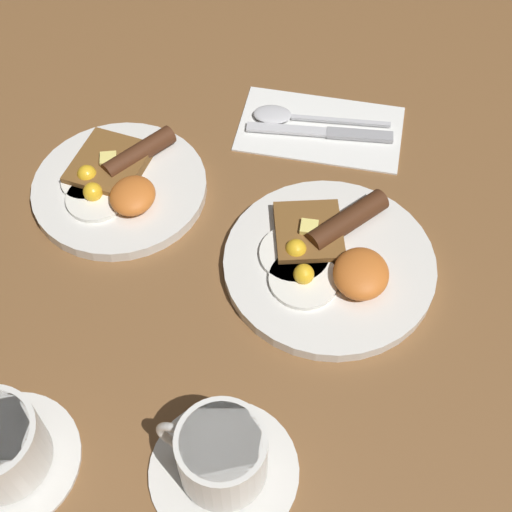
# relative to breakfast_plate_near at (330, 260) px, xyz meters

# --- Properties ---
(ground_plane) EXTENTS (3.00, 3.00, 0.00)m
(ground_plane) POSITION_rel_breakfast_plate_near_xyz_m (-0.00, -0.00, -0.01)
(ground_plane) COLOR brown
(breakfast_plate_near) EXTENTS (0.24, 0.24, 0.05)m
(breakfast_plate_near) POSITION_rel_breakfast_plate_near_xyz_m (0.00, 0.00, 0.00)
(breakfast_plate_near) COLOR silver
(breakfast_plate_near) RESTS_ON ground_plane
(breakfast_plate_far) EXTENTS (0.22, 0.22, 0.04)m
(breakfast_plate_far) POSITION_rel_breakfast_plate_near_xyz_m (0.07, 0.27, -0.00)
(breakfast_plate_far) COLOR silver
(breakfast_plate_far) RESTS_ON ground_plane
(teacup_near) EXTENTS (0.14, 0.14, 0.08)m
(teacup_near) POSITION_rel_breakfast_plate_near_xyz_m (-0.26, 0.07, 0.02)
(teacup_near) COLOR silver
(teacup_near) RESTS_ON ground_plane
(napkin) EXTENTS (0.13, 0.22, 0.01)m
(napkin) POSITION_rel_breakfast_plate_near_xyz_m (0.22, 0.04, -0.01)
(napkin) COLOR white
(napkin) RESTS_ON ground_plane
(knife) EXTENTS (0.03, 0.19, 0.01)m
(knife) POSITION_rel_breakfast_plate_near_xyz_m (0.21, 0.03, -0.01)
(knife) COLOR silver
(knife) RESTS_ON napkin
(spoon) EXTENTS (0.04, 0.18, 0.01)m
(spoon) POSITION_rel_breakfast_plate_near_xyz_m (0.23, 0.09, -0.00)
(spoon) COLOR silver
(spoon) RESTS_ON napkin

